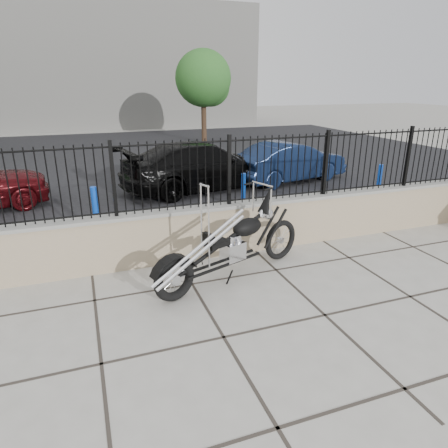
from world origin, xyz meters
TOP-DOWN VIEW (x-y plane):
  - ground_plane at (0.00, 0.00)m, footprint 90.00×90.00m
  - parking_lot at (0.00, 12.50)m, footprint 30.00×30.00m
  - retaining_wall at (0.00, 2.50)m, footprint 14.00×0.36m
  - iron_fence at (0.00, 2.50)m, footprint 14.00×0.08m
  - background_building at (0.00, 26.50)m, footprint 22.00×6.00m
  - chopper_motorcycle at (0.65, 1.48)m, footprint 2.84×1.45m
  - car_black at (1.91, 7.19)m, footprint 5.14×2.89m
  - car_blue at (4.85, 7.21)m, footprint 4.02×2.13m
  - bollard_a at (-1.29, 4.29)m, footprint 0.13×0.13m
  - bollard_b at (2.30, 4.94)m, footprint 0.12×0.12m
  - bollard_c at (6.11, 4.50)m, footprint 0.12×0.12m
  - tree_right at (4.80, 16.42)m, footprint 2.82×2.82m

SIDE VIEW (x-z plane):
  - ground_plane at x=0.00m, z-range 0.00..0.00m
  - parking_lot at x=0.00m, z-range 0.00..0.00m
  - bollard_b at x=2.30m, z-range 0.00..0.92m
  - retaining_wall at x=0.00m, z-range 0.00..0.96m
  - bollard_c at x=6.11m, z-range 0.00..0.97m
  - bollard_a at x=-1.29m, z-range 0.00..1.04m
  - car_blue at x=4.85m, z-range 0.00..1.26m
  - car_black at x=1.91m, z-range 0.00..1.41m
  - chopper_motorcycle at x=0.65m, z-range 0.00..1.71m
  - iron_fence at x=0.00m, z-range 0.96..2.16m
  - tree_right at x=4.80m, z-range 0.95..5.71m
  - background_building at x=0.00m, z-range 0.00..8.00m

